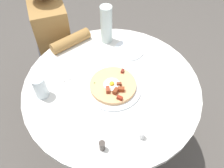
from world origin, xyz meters
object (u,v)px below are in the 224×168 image
at_px(breakfast_pizza, 113,85).
at_px(water_glass, 40,87).
at_px(person_seated, 57,50).
at_px(pizza_plate, 112,87).
at_px(pepper_shaker, 102,146).
at_px(water_bottle, 106,25).
at_px(salt_shaker, 141,135).
at_px(fork, 65,69).
at_px(bread_plate, 129,50).
at_px(knife, 58,71).
at_px(dining_table, 112,103).

xyz_separation_m(breakfast_pizza, water_glass, (0.08, 0.36, 0.04)).
relative_size(person_seated, pizza_plate, 3.69).
distance_m(person_seated, breakfast_pizza, 0.76).
xyz_separation_m(pizza_plate, pepper_shaker, (-0.31, 0.15, 0.02)).
relative_size(water_bottle, pepper_shaker, 4.18).
xyz_separation_m(water_glass, water_bottle, (0.31, -0.45, 0.06)).
bearing_deg(breakfast_pizza, water_glass, 78.03).
distance_m(pizza_plate, pepper_shaker, 0.35).
distance_m(salt_shaker, pepper_shaker, 0.19).
bearing_deg(pepper_shaker, person_seated, 4.43).
distance_m(breakfast_pizza, fork, 0.31).
bearing_deg(water_glass, fork, -45.66).
height_order(water_glass, pepper_shaker, water_glass).
bearing_deg(salt_shaker, water_bottle, -4.63).
bearing_deg(salt_shaker, bread_plate, -15.65).
bearing_deg(knife, pizza_plate, -136.28).
xyz_separation_m(dining_table, pizza_plate, (-0.02, 0.00, 0.19)).
distance_m(person_seated, pepper_shaker, 1.02).
xyz_separation_m(salt_shaker, pepper_shaker, (0.00, 0.19, 0.01)).
bearing_deg(bread_plate, pizza_plate, 142.09).
relative_size(fork, knife, 1.00).
height_order(person_seated, pizza_plate, person_seated).
height_order(dining_table, breakfast_pizza, breakfast_pizza).
bearing_deg(knife, person_seated, -9.49).
bearing_deg(bread_plate, person_seated, 44.21).
height_order(pizza_plate, water_glass, water_glass).
xyz_separation_m(fork, water_bottle, (0.17, -0.31, 0.12)).
bearing_deg(breakfast_pizza, bread_plate, -37.63).
bearing_deg(breakfast_pizza, pepper_shaker, 153.71).
height_order(breakfast_pizza, water_glass, water_glass).
distance_m(knife, salt_shaker, 0.60).
bearing_deg(pepper_shaker, water_bottle, -19.28).
xyz_separation_m(pizza_plate, water_bottle, (0.38, -0.09, 0.12)).
bearing_deg(dining_table, fork, 49.01).
relative_size(bread_plate, knife, 1.01).
height_order(water_glass, salt_shaker, water_glass).
bearing_deg(fork, water_glass, 127.88).
bearing_deg(dining_table, person_seated, 19.66).
relative_size(person_seated, breakfast_pizza, 4.59).
distance_m(person_seated, bread_plate, 0.65).
bearing_deg(person_seated, breakfast_pizza, -161.29).
distance_m(breakfast_pizza, bread_plate, 0.31).
bearing_deg(fork, pepper_shaker, -179.42).
distance_m(dining_table, water_bottle, 0.48).
bearing_deg(fork, dining_table, -137.46).
relative_size(person_seated, bread_plate, 6.22).
height_order(dining_table, water_glass, water_glass).
relative_size(water_glass, water_bottle, 0.53).
distance_m(fork, salt_shaker, 0.59).
xyz_separation_m(dining_table, water_bottle, (0.36, -0.09, 0.30)).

